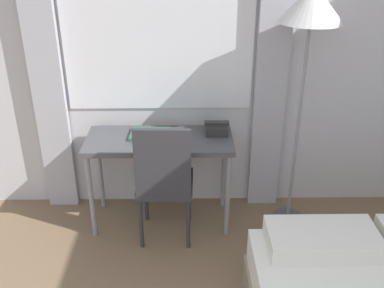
{
  "coord_description": "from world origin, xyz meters",
  "views": [
    {
      "loc": [
        -0.07,
        -0.04,
        2.16
      ],
      "look_at": [
        -0.03,
        2.54,
        0.87
      ],
      "focal_mm": 42.0,
      "sensor_mm": 36.0,
      "label": 1
    }
  ],
  "objects_px": {
    "telephone": "(217,128)",
    "book": "(151,134)",
    "standing_lamp": "(311,15)",
    "desk": "(160,147)",
    "desk_chair": "(164,178)"
  },
  "relations": [
    {
      "from": "desk",
      "to": "telephone",
      "type": "relative_size",
      "value": 5.89
    },
    {
      "from": "desk",
      "to": "telephone",
      "type": "height_order",
      "value": "telephone"
    },
    {
      "from": "desk_chair",
      "to": "book",
      "type": "bearing_deg",
      "value": 111.77
    },
    {
      "from": "desk_chair",
      "to": "telephone",
      "type": "height_order",
      "value": "desk_chair"
    },
    {
      "from": "desk_chair",
      "to": "standing_lamp",
      "type": "relative_size",
      "value": 0.53
    },
    {
      "from": "telephone",
      "to": "book",
      "type": "bearing_deg",
      "value": -176.25
    },
    {
      "from": "desk_chair",
      "to": "standing_lamp",
      "type": "xyz_separation_m",
      "value": [
        0.97,
        0.24,
        1.08
      ]
    },
    {
      "from": "desk",
      "to": "telephone",
      "type": "xyz_separation_m",
      "value": [
        0.43,
        0.08,
        0.12
      ]
    },
    {
      "from": "desk",
      "to": "telephone",
      "type": "distance_m",
      "value": 0.45
    },
    {
      "from": "telephone",
      "to": "book",
      "type": "height_order",
      "value": "telephone"
    },
    {
      "from": "book",
      "to": "standing_lamp",
      "type": "bearing_deg",
      "value": -3.2
    },
    {
      "from": "standing_lamp",
      "to": "book",
      "type": "height_order",
      "value": "standing_lamp"
    },
    {
      "from": "standing_lamp",
      "to": "desk",
      "type": "bearing_deg",
      "value": 179.14
    },
    {
      "from": "standing_lamp",
      "to": "telephone",
      "type": "xyz_separation_m",
      "value": [
        -0.59,
        0.09,
        -0.84
      ]
    },
    {
      "from": "standing_lamp",
      "to": "book",
      "type": "bearing_deg",
      "value": 176.8
    }
  ]
}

